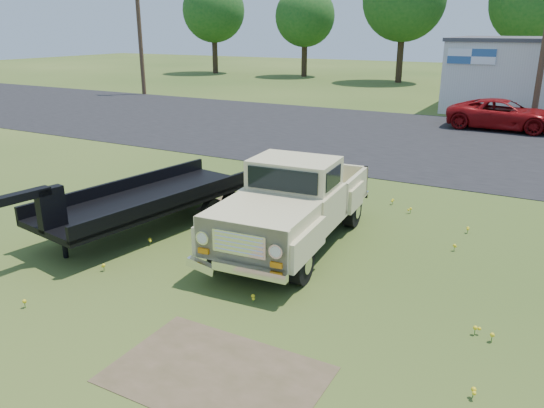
% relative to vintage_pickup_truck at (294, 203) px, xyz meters
% --- Properties ---
extents(ground, '(140.00, 140.00, 0.00)m').
position_rel_vintage_pickup_truck_xyz_m(ground, '(-0.34, -1.79, -1.01)').
color(ground, '#2B4817').
rests_on(ground, ground).
extents(asphalt_lot, '(90.00, 14.00, 0.02)m').
position_rel_vintage_pickup_truck_xyz_m(asphalt_lot, '(-0.34, 13.21, -1.01)').
color(asphalt_lot, black).
rests_on(asphalt_lot, ground).
extents(dirt_patch_a, '(3.00, 2.00, 0.01)m').
position_rel_vintage_pickup_truck_xyz_m(dirt_patch_a, '(1.16, -4.79, -1.01)').
color(dirt_patch_a, '#4B4128').
rests_on(dirt_patch_a, ground).
extents(dirt_patch_b, '(2.20, 1.60, 0.01)m').
position_rel_vintage_pickup_truck_xyz_m(dirt_patch_b, '(-2.34, 1.71, -1.01)').
color(dirt_patch_b, '#4B4128').
rests_on(dirt_patch_b, ground).
extents(utility_pole_west, '(1.60, 0.30, 9.00)m').
position_rel_vintage_pickup_truck_xyz_m(utility_pole_west, '(-22.34, 20.21, 3.59)').
color(utility_pole_west, '#432F1F').
rests_on(utility_pole_west, ground).
extents(treeline_a, '(6.40, 6.40, 9.52)m').
position_rel_vintage_pickup_truck_xyz_m(treeline_a, '(-28.34, 38.21, 5.29)').
color(treeline_a, '#332417').
rests_on(treeline_a, ground).
extents(treeline_b, '(5.76, 5.76, 8.57)m').
position_rel_vintage_pickup_truck_xyz_m(treeline_b, '(-18.34, 39.21, 4.66)').
color(treeline_b, '#332417').
rests_on(treeline_b, ground).
extents(treeline_d, '(6.72, 6.72, 10.00)m').
position_rel_vintage_pickup_truck_xyz_m(treeline_d, '(1.66, 38.71, 5.61)').
color(treeline_d, '#332417').
rests_on(treeline_d, ground).
extents(vintage_pickup_truck, '(2.54, 5.70, 2.02)m').
position_rel_vintage_pickup_truck_xyz_m(vintage_pickup_truck, '(0.00, 0.00, 0.00)').
color(vintage_pickup_truck, tan).
rests_on(vintage_pickup_truck, ground).
extents(flatbed_trailer, '(2.98, 6.34, 1.66)m').
position_rel_vintage_pickup_truck_xyz_m(flatbed_trailer, '(-3.61, -0.70, -0.18)').
color(flatbed_trailer, black).
rests_on(flatbed_trailer, ground).
extents(red_pickup, '(5.17, 2.47, 1.42)m').
position_rel_vintage_pickup_truck_xyz_m(red_pickup, '(2.47, 17.57, -0.30)').
color(red_pickup, maroon).
rests_on(red_pickup, ground).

